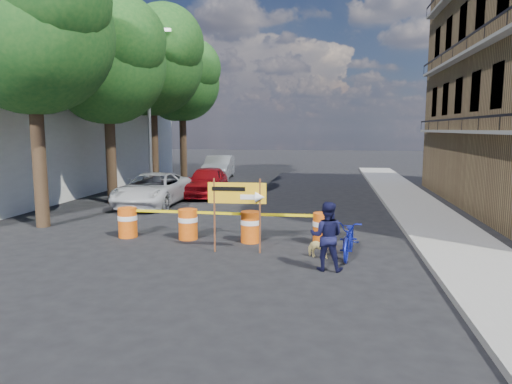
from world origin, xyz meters
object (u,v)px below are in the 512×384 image
(bicycle, at_px, (350,221))
(suv_white, at_px, (153,189))
(detour_sign, at_px, (245,198))
(sedan_silver, at_px, (219,167))
(barrel_mid_left, at_px, (188,224))
(dog, at_px, (319,248))
(sedan_red, at_px, (207,181))
(barrel_far_right, at_px, (323,228))
(barrel_mid_right, at_px, (251,226))
(barrel_far_left, at_px, (128,222))
(pedestrian, at_px, (327,236))

(bicycle, distance_m, suv_white, 10.51)
(bicycle, bearing_deg, detour_sign, -171.13)
(bicycle, xyz_separation_m, suv_white, (-8.00, 6.81, -0.26))
(detour_sign, relative_size, sedan_silver, 0.43)
(bicycle, xyz_separation_m, sedan_silver, (-7.75, 17.58, -0.18))
(detour_sign, bearing_deg, barrel_mid_left, 145.08)
(bicycle, xyz_separation_m, dog, (-0.77, -0.28, -0.67))
(detour_sign, distance_m, sedan_silver, 18.35)
(sedan_red, bearing_deg, suv_white, -124.46)
(barrel_far_right, bearing_deg, sedan_silver, 113.29)
(detour_sign, height_order, sedan_silver, detour_sign)
(barrel_mid_left, distance_m, dog, 4.15)
(barrel_mid_left, xyz_separation_m, barrel_mid_right, (1.90, -0.07, 0.00))
(bicycle, bearing_deg, barrel_far_right, 128.19)
(detour_sign, distance_m, suv_white, 8.70)
(dog, height_order, suv_white, suv_white)
(barrel_far_left, relative_size, barrel_mid_right, 1.00)
(dog, bearing_deg, bicycle, -46.94)
(detour_sign, xyz_separation_m, sedan_red, (-3.70, 9.79, -0.73))
(barrel_mid_left, height_order, sedan_red, sedan_red)
(barrel_far_right, xyz_separation_m, sedan_silver, (-7.06, 16.40, 0.29))
(barrel_mid_left, xyz_separation_m, bicycle, (4.65, -1.16, 0.47))
(barrel_far_left, xyz_separation_m, detour_sign, (3.83, -1.17, 0.98))
(barrel_mid_right, bearing_deg, dog, -34.50)
(barrel_mid_left, xyz_separation_m, sedan_red, (-1.76, 8.58, 0.25))
(barrel_far_right, distance_m, suv_white, 9.22)
(bicycle, height_order, sedan_silver, bicycle)
(barrel_mid_left, xyz_separation_m, barrel_far_right, (3.96, 0.03, 0.00))
(barrel_mid_right, relative_size, barrel_far_right, 1.00)
(barrel_mid_left, height_order, pedestrian, pedestrian)
(detour_sign, xyz_separation_m, sedan_silver, (-5.04, 17.63, -0.69))
(pedestrian, distance_m, sedan_red, 12.41)
(barrel_mid_right, relative_size, dog, 1.40)
(barrel_far_left, height_order, bicycle, bicycle)
(sedan_red, bearing_deg, sedan_silver, 93.76)
(pedestrian, relative_size, dog, 2.49)
(bicycle, bearing_deg, barrel_mid_left, 173.84)
(pedestrian, distance_m, dog, 1.09)
(sedan_red, bearing_deg, detour_sign, -75.22)
(dog, height_order, sedan_silver, sedan_silver)
(sedan_red, xyz_separation_m, sedan_silver, (-1.34, 7.84, 0.04))
(detour_sign, xyz_separation_m, bicycle, (2.71, 0.05, -0.51))
(bicycle, bearing_deg, barrel_far_left, 178.10)
(barrel_mid_left, distance_m, pedestrian, 4.73)
(barrel_far_right, relative_size, dog, 1.40)
(barrel_far_left, distance_m, suv_white, 5.88)
(barrel_far_right, height_order, detour_sign, detour_sign)
(detour_sign, bearing_deg, sedan_red, 107.63)
(bicycle, bearing_deg, sedan_silver, 121.60)
(barrel_far_left, distance_m, dog, 5.94)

